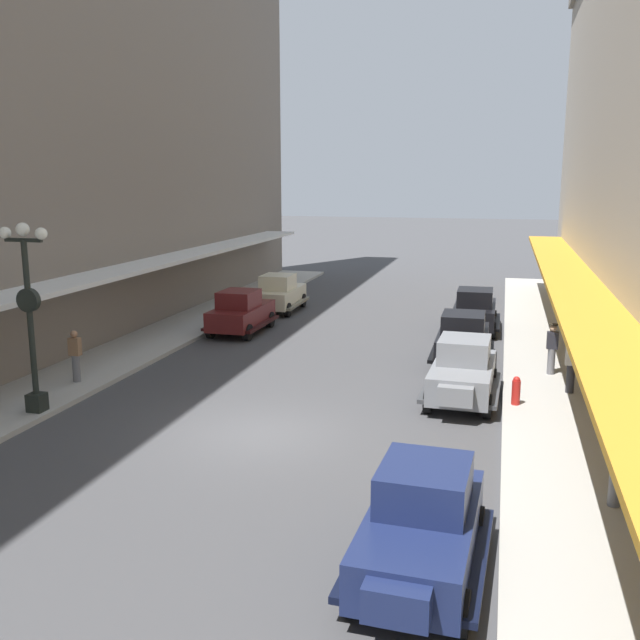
{
  "coord_description": "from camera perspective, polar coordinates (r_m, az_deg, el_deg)",
  "views": [
    {
      "loc": [
        5.82,
        -16.22,
        6.46
      ],
      "look_at": [
        0.0,
        6.0,
        1.8
      ],
      "focal_mm": 39.52,
      "sensor_mm": 36.0,
      "label": 1
    }
  ],
  "objects": [
    {
      "name": "parked_car_0",
      "position": [
        21.06,
        11.5,
        -3.96
      ],
      "size": [
        2.24,
        4.3,
        1.84
      ],
      "color": "slate",
      "rests_on": "ground"
    },
    {
      "name": "parked_car_2",
      "position": [
        25.26,
        11.51,
        -1.38
      ],
      "size": [
        2.17,
        4.27,
        1.84
      ],
      "color": "black",
      "rests_on": "ground"
    },
    {
      "name": "pedestrian_4",
      "position": [
        24.09,
        18.27,
        -2.19
      ],
      "size": [
        0.36,
        0.28,
        1.67
      ],
      "color": "slate",
      "rests_on": "sidewalk_right"
    },
    {
      "name": "fire_hydrant",
      "position": [
        20.72,
        15.59,
        -5.51
      ],
      "size": [
        0.24,
        0.24,
        0.82
      ],
      "color": "#B21E19",
      "rests_on": "sidewalk_right"
    },
    {
      "name": "sidewalk_left",
      "position": [
        21.94,
        -23.74,
        -6.46
      ],
      "size": [
        3.0,
        60.0,
        0.15
      ],
      "primitive_type": "cube",
      "color": "#A8A59E",
      "rests_on": "ground"
    },
    {
      "name": "pedestrian_0",
      "position": [
        15.06,
        22.9,
        -10.79
      ],
      "size": [
        0.36,
        0.24,
        1.64
      ],
      "color": "slate",
      "rests_on": "sidewalk_right"
    },
    {
      "name": "pedestrian_1",
      "position": [
        23.34,
        -19.19,
        -2.74
      ],
      "size": [
        0.36,
        0.24,
        1.64
      ],
      "color": "slate",
      "rests_on": "sidewalk_left"
    },
    {
      "name": "parked_car_4",
      "position": [
        12.08,
        8.24,
        -15.84
      ],
      "size": [
        2.28,
        4.31,
        1.84
      ],
      "color": "#19234C",
      "rests_on": "ground"
    },
    {
      "name": "parked_car_1",
      "position": [
        29.85,
        -6.42,
        0.74
      ],
      "size": [
        2.18,
        4.27,
        1.84
      ],
      "color": "#591919",
      "rests_on": "ground"
    },
    {
      "name": "parked_car_5",
      "position": [
        34.54,
        -3.32,
        2.26
      ],
      "size": [
        2.19,
        4.28,
        1.84
      ],
      "color": "beige",
      "rests_on": "ground"
    },
    {
      "name": "lamp_post_with_clock",
      "position": [
        20.37,
        -22.47,
        0.77
      ],
      "size": [
        1.42,
        0.44,
        5.16
      ],
      "color": "black",
      "rests_on": "sidewalk_left"
    },
    {
      "name": "pedestrian_2",
      "position": [
        22.21,
        19.68,
        -3.42
      ],
      "size": [
        0.36,
        0.28,
        1.67
      ],
      "color": "#2D2D33",
      "rests_on": "sidewalk_right"
    },
    {
      "name": "ground_plane",
      "position": [
        18.41,
        -4.8,
        -9.12
      ],
      "size": [
        200.0,
        200.0,
        0.0
      ],
      "primitive_type": "plane",
      "color": "#424244"
    },
    {
      "name": "sidewalk_right",
      "position": [
        17.52,
        19.46,
        -10.6
      ],
      "size": [
        3.0,
        60.0,
        0.15
      ],
      "primitive_type": "cube",
      "color": "#A8A59E",
      "rests_on": "ground"
    },
    {
      "name": "parked_car_3",
      "position": [
        30.73,
        12.41,
        0.85
      ],
      "size": [
        2.16,
        4.27,
        1.84
      ],
      "color": "black",
      "rests_on": "ground"
    }
  ]
}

